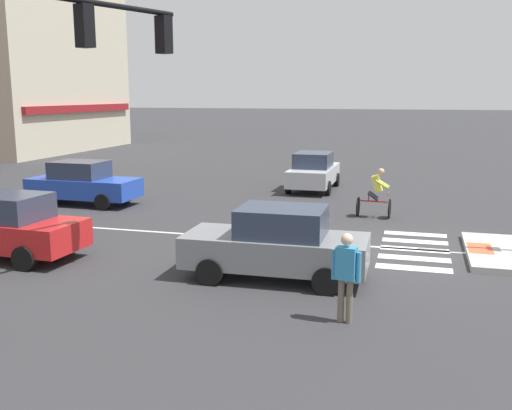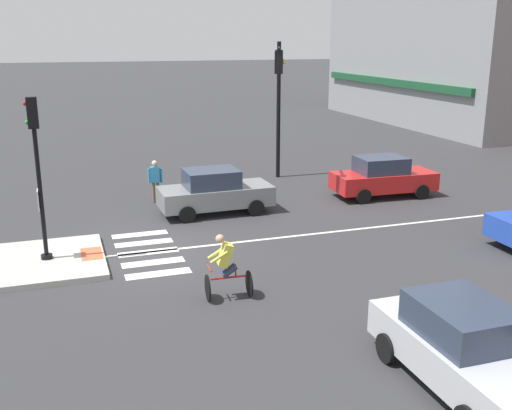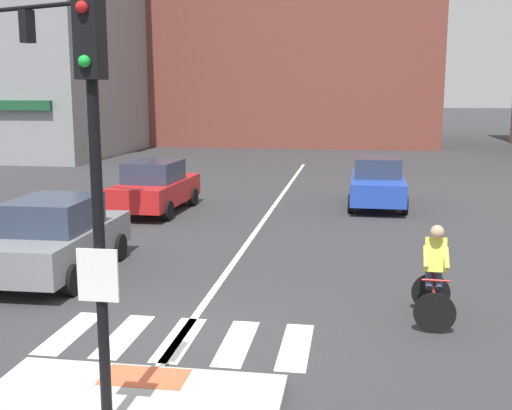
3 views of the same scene
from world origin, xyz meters
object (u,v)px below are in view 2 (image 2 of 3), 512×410
Objects in this scene: car_red_westbound_far at (383,177)px; cyclist at (226,266)px; car_silver_cross_right at (464,348)px; traffic_light_mast at (279,87)px; car_grey_westbound_near at (214,192)px; pedestrian_at_curb_left at (155,178)px; signal_pole at (37,164)px.

cyclist is (7.52, -8.71, 0.06)m from car_red_westbound_far.
car_silver_cross_right is at bearing -24.12° from car_red_westbound_far.
car_red_westbound_far is (3.05, 3.38, -3.45)m from traffic_light_mast.
pedestrian_at_curb_left is at bearing -140.42° from car_grey_westbound_near.
car_grey_westbound_near is at bearing -88.71° from car_red_westbound_far.
signal_pole is 13.58m from car_red_westbound_far.
signal_pole is 1.11× the size of car_grey_westbound_near.
pedestrian_at_curb_left is at bearing -79.33° from traffic_light_mast.
pedestrian_at_curb_left is (-5.60, 4.07, -1.92)m from signal_pole.
cyclist is (10.57, -5.33, -3.39)m from traffic_light_mast.
pedestrian_at_curb_left is at bearing -102.84° from car_red_westbound_far.
car_silver_cross_right is 13.88m from car_red_westbound_far.
traffic_light_mast is 3.64× the size of pedestrian_at_curb_left.
signal_pole is 0.75× the size of traffic_light_mast.
car_grey_westbound_near is at bearing 120.25° from signal_pole.
traffic_light_mast is at bearing 100.67° from pedestrian_at_curb_left.
cyclist is at bearing -26.77° from traffic_light_mast.
traffic_light_mast is 1.47× the size of car_grey_westbound_near.
signal_pole is 1.11× the size of car_silver_cross_right.
cyclist is (-5.15, -3.04, 0.06)m from car_silver_cross_right.
pedestrian_at_curb_left is (-2.02, -8.86, 0.17)m from car_red_westbound_far.
car_grey_westbound_near is 2.47× the size of pedestrian_at_curb_left.
cyclist is at bearing -149.47° from car_silver_cross_right.
cyclist is 1.01× the size of pedestrian_at_curb_left.
car_silver_cross_right is (15.72, -2.29, -3.45)m from traffic_light_mast.
car_silver_cross_right is at bearing 12.24° from pedestrian_at_curb_left.
signal_pole reaches higher than car_silver_cross_right.
signal_pole reaches higher than cyclist.
cyclist is at bearing -49.20° from car_red_westbound_far.
car_red_westbound_far is at bearing 91.29° from car_grey_westbound_near.
pedestrian_at_curb_left reaches higher than car_grey_westbound_near.
signal_pole is 2.74× the size of pedestrian_at_curb_left.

